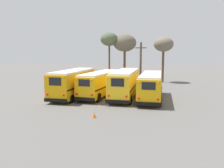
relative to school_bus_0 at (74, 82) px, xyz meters
The scene contains 10 objects.
ground_plane 5.18m from the school_bus_0, 12.29° to the left, with size 160.00×160.00×0.00m, color #5B5956.
school_bus_0 is the anchor object (origin of this frame).
school_bus_1 3.41m from the school_bus_0, 21.54° to the left, with size 2.92×10.19×3.03m.
school_bus_2 6.43m from the school_bus_0, 10.08° to the left, with size 2.91×10.25×3.29m.
school_bus_3 9.53m from the school_bus_0, ahead, with size 2.80×9.87×3.03m.
utility_pole 12.09m from the school_bus_0, 53.74° to the left, with size 1.80×0.34×7.08m.
bare_tree_0 12.56m from the school_bus_0, 81.98° to the left, with size 2.97×2.97×8.85m.
bare_tree_1 20.64m from the school_bus_0, 59.08° to the left, with size 3.61×3.61×8.42m.
bare_tree_2 13.81m from the school_bus_0, 71.87° to the left, with size 3.93×3.93×8.62m.
traffic_cone 9.93m from the school_bus_0, 55.63° to the right, with size 0.36×0.36×0.53m.
Camera 1 is at (6.83, -25.90, 5.32)m, focal length 35.00 mm.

